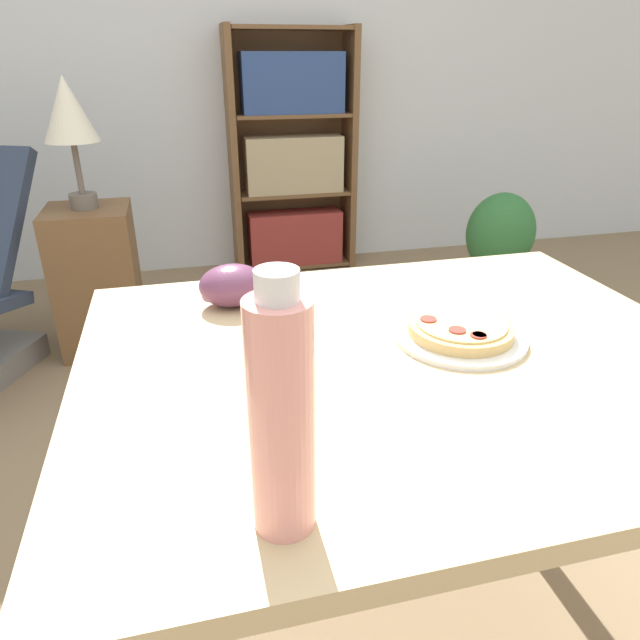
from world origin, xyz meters
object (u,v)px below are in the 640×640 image
Objects in this scene: pizza_on_plate at (460,332)px; grape_bunch at (232,286)px; table_lamp at (69,116)px; drink_bottle at (281,417)px; side_table at (98,280)px; bookshelf at (293,161)px; potted_plant_floor at (499,243)px.

pizza_on_plate is 1.77× the size of grape_bunch.
grape_bunch reaches higher than pizza_on_plate.
table_lamp is at bearing 108.39° from grape_bunch.
drink_bottle is 2.15m from side_table.
table_lamp is at bearing 0.00° from side_table.
bookshelf reaches higher than grape_bunch.
table_lamp is 0.93× the size of potted_plant_floor.
potted_plant_floor is (2.06, 0.19, -0.05)m from side_table.
bookshelf is (0.59, 2.88, -0.24)m from drink_bottle.
table_lamp is at bearing -140.94° from bookshelf.
potted_plant_floor is (1.60, 1.60, -0.52)m from grape_bunch.
bookshelf is at bearing 39.06° from table_lamp.
table_lamp is (0.00, 0.00, 0.68)m from side_table.
table_lamp reaches higher than drink_bottle.
potted_plant_floor is (1.22, 1.86, -0.49)m from pizza_on_plate.
table_lamp is (-0.46, 2.02, 0.11)m from drink_bottle.
potted_plant_floor is at bearing 56.74° from pizza_on_plate.
potted_plant_floor is (2.06, 0.19, -0.73)m from table_lamp.
pizza_on_plate is at bearing -62.99° from side_table.
table_lamp reaches higher than side_table.
grape_bunch is at bearing -71.61° from side_table.
bookshelf is (0.20, 2.52, -0.12)m from pizza_on_plate.
drink_bottle is at bearing -125.94° from potted_plant_floor.
side_table reaches higher than potted_plant_floor.
grape_bunch is 0.25× the size of potted_plant_floor.
bookshelf is 1.40m from table_lamp.
grape_bunch is (-0.38, 0.25, 0.03)m from pizza_on_plate.
potted_plant_floor is at bearing 5.31° from table_lamp.
bookshelf reaches higher than side_table.
table_lamp is (-0.85, 1.66, 0.23)m from pizza_on_plate.
potted_plant_floor is (1.61, 2.21, -0.62)m from drink_bottle.
table_lamp reaches higher than grape_bunch.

